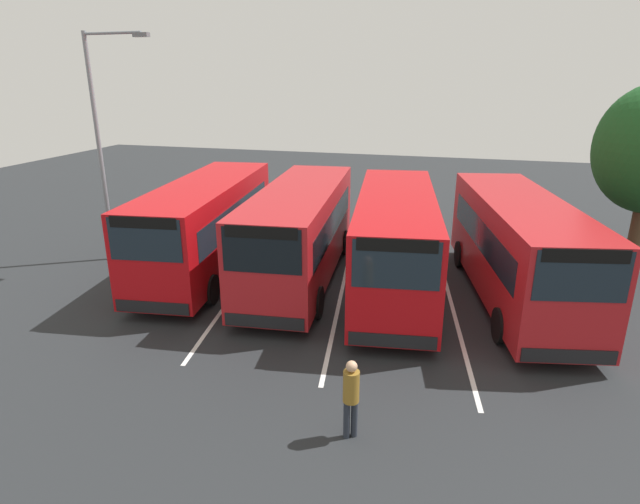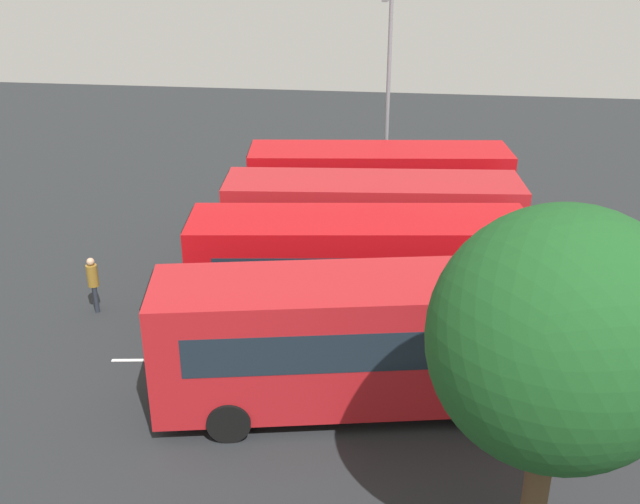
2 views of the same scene
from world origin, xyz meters
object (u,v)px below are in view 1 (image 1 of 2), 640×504
bus_center_left (299,231)px  bus_far_right (519,247)px  pedestrian (351,393)px  bus_far_left (206,223)px  street_lamp (103,136)px  bus_center_right (395,240)px

bus_center_left → bus_far_right: 7.10m
bus_far_right → pedestrian: 8.75m
bus_far_left → pedestrian: bus_far_left is taller
bus_far_right → street_lamp: (0.09, -14.51, 2.97)m
bus_center_right → street_lamp: size_ratio=1.14×
bus_far_right → street_lamp: 14.81m
street_lamp → bus_center_left: bearing=2.6°
bus_center_right → street_lamp: bearing=-98.7°
bus_far_right → pedestrian: bus_far_right is taller
bus_center_right → bus_far_left: bearing=-98.7°
bus_far_right → pedestrian: (7.95, -3.58, -0.77)m
bus_far_left → bus_center_right: same height
bus_center_left → street_lamp: size_ratio=1.14×
bus_far_left → pedestrian: bearing=35.1°
bus_far_left → bus_center_left: same height
bus_far_left → street_lamp: bearing=-98.2°
bus_center_right → bus_far_right: bearing=87.0°
bus_center_right → bus_far_right: same height
bus_center_left → bus_center_right: (0.15, 3.30, 0.00)m
bus_center_right → bus_center_left: bearing=-100.1°
bus_center_left → bus_far_right: bearing=85.7°
bus_far_left → bus_far_right: same height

